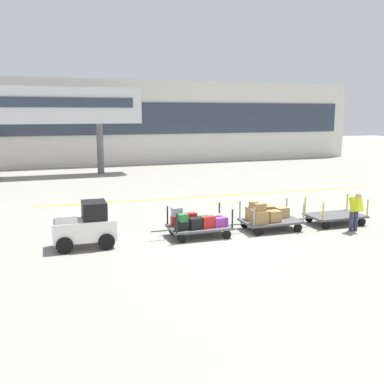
# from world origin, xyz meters

# --- Properties ---
(ground_plane) EXTENTS (120.00, 120.00, 0.00)m
(ground_plane) POSITION_xyz_m (0.00, 0.00, 0.00)
(ground_plane) COLOR gray
(apron_lead_line) EXTENTS (19.90, 0.91, 0.01)m
(apron_lead_line) POSITION_xyz_m (3.34, 8.45, 0.00)
(apron_lead_line) COLOR yellow
(apron_lead_line) RESTS_ON ground_plane
(terminal_building) EXTENTS (48.71, 2.51, 7.45)m
(terminal_building) POSITION_xyz_m (0.00, 25.98, 3.73)
(terminal_building) COLOR beige
(terminal_building) RESTS_ON ground_plane
(jet_bridge) EXTENTS (15.52, 3.00, 6.40)m
(jet_bridge) POSITION_xyz_m (-6.97, 19.99, 5.04)
(jet_bridge) COLOR silver
(jet_bridge) RESTS_ON ground_plane
(baggage_tug) EXTENTS (2.12, 1.27, 1.58)m
(baggage_tug) POSITION_xyz_m (-4.75, 1.25, 0.75)
(baggage_tug) COLOR white
(baggage_tug) RESTS_ON ground_plane
(baggage_cart_lead) EXTENTS (3.02, 1.45, 1.10)m
(baggage_cart_lead) POSITION_xyz_m (-0.65, 1.15, 0.52)
(baggage_cart_lead) COLOR #4C4C4F
(baggage_cart_lead) RESTS_ON ground_plane
(baggage_cart_middle) EXTENTS (3.02, 1.45, 1.19)m
(baggage_cart_middle) POSITION_xyz_m (2.26, 1.13, 0.56)
(baggage_cart_middle) COLOR #4C4C4F
(baggage_cart_middle) RESTS_ON ground_plane
(baggage_cart_tail) EXTENTS (3.02, 1.45, 1.10)m
(baggage_cart_tail) POSITION_xyz_m (5.41, 1.03, 0.35)
(baggage_cart_tail) COLOR #4C4C4F
(baggage_cart_tail) RESTS_ON ground_plane
(baggage_handler) EXTENTS (0.45, 0.46, 1.56)m
(baggage_handler) POSITION_xyz_m (5.38, -0.19, 0.87)
(baggage_handler) COLOR #2D334C
(baggage_handler) RESTS_ON ground_plane
(safety_cone_near) EXTENTS (0.36, 0.36, 0.55)m
(safety_cone_near) POSITION_xyz_m (-4.70, 3.76, 0.28)
(safety_cone_near) COLOR orange
(safety_cone_near) RESTS_ON ground_plane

